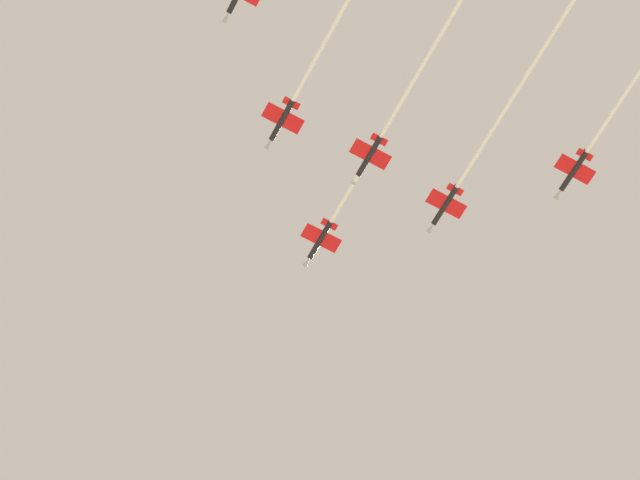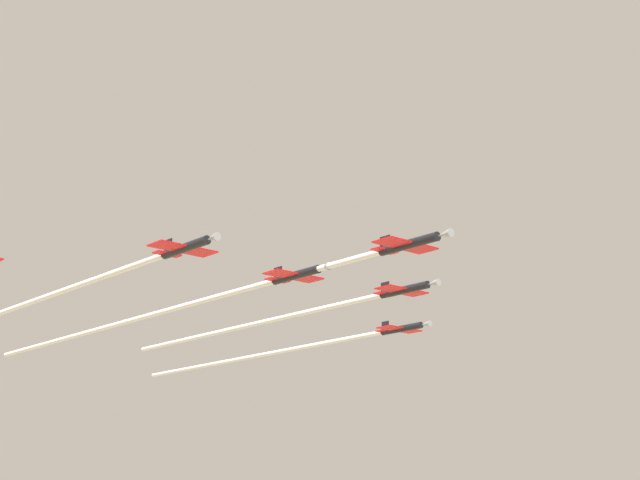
% 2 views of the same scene
% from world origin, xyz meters
% --- Properties ---
extents(jet_lead, '(77.12, 46.50, 2.21)m').
position_xyz_m(jet_lead, '(-11.99, 12.04, 196.84)').
color(jet_lead, black).
extents(jet_port_inner, '(63.25, 38.27, 2.21)m').
position_xyz_m(jet_port_inner, '(-11.60, 32.13, 197.26)').
color(jet_port_inner, black).
extents(jet_starboard_inner, '(71.94, 43.42, 2.21)m').
position_xyz_m(jet_starboard_inner, '(-33.49, 4.49, 196.89)').
color(jet_starboard_inner, black).
extents(jet_port_outer, '(79.27, 47.78, 2.21)m').
position_xyz_m(jet_port_outer, '(-29.53, 22.46, 196.84)').
color(jet_port_outer, black).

